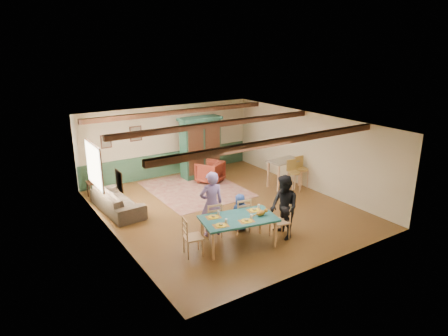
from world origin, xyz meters
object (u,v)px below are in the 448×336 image
person_woman (284,207)px  person_child (240,212)px  dining_table (238,232)px  bar_stool_right (302,173)px  person_man (211,204)px  table_lamp (93,174)px  dining_chair_far_left (213,219)px  armoire (200,147)px  bar_stool_left (294,176)px  dining_chair_far_right (241,214)px  cat (261,213)px  dining_chair_end_right (280,221)px  end_table (95,189)px  sofa (117,201)px  armchair (210,172)px  counter_table (284,173)px  dining_chair_end_left (193,236)px

person_woman → person_child: person_woman is taller
dining_table → bar_stool_right: 4.84m
person_man → table_lamp: 4.82m
person_woman → bar_stool_right: 3.92m
person_man → bar_stool_right: size_ratio=1.56×
dining_table → dining_chair_far_left: size_ratio=1.89×
armoire → bar_stool_left: bearing=-60.7°
person_woman → table_lamp: 6.54m
dining_chair_far_right → person_man: person_man is taller
cat → table_lamp: 6.16m
person_child → dining_chair_end_right: bearing=133.2°
end_table → table_lamp: size_ratio=1.09×
cat → sofa: 4.72m
dining_table → armchair: size_ratio=2.13×
dining_chair_end_right → counter_table: 4.03m
cat → armchair: (1.36, 4.77, -0.47)m
end_table → counter_table: counter_table is taller
dining_chair_end_left → sofa: dining_chair_end_left is taller
dining_chair_end_right → person_man: person_man is taller
counter_table → dining_chair_far_right: bearing=-148.1°
dining_chair_far_right → table_lamp: (-2.67, 4.69, 0.32)m
person_child → bar_stool_left: size_ratio=0.92×
bar_stool_left → dining_chair_far_right: bearing=-149.1°
dining_chair_end_left → bar_stool_left: bar_stool_left is taller
dining_chair_far_left → person_man: 0.41m
dining_chair_far_right → armoire: 4.95m
person_man → sofa: (-1.60, 2.93, -0.56)m
sofa → counter_table: (5.75, -1.08, 0.16)m
person_woman → table_lamp: person_woman is taller
person_child → bar_stool_left: (3.23, 1.38, 0.04)m
dining_chair_far_right → person_woman: 1.21m
dining_chair_far_right → counter_table: counter_table is taller
dining_chair_far_right → dining_chair_end_left: 1.77m
cat → bar_stool_left: bar_stool_left is taller
person_child → armchair: size_ratio=1.19×
dining_table → armoire: bearing=69.9°
person_man → table_lamp: size_ratio=3.52×
dining_chair_far_left → dining_chair_end_left: 1.08m
dining_chair_end_left → person_child: 1.81m
dining_chair_far_left → person_man: size_ratio=0.55×
counter_table → dining_table: bearing=-144.9°
armoire → dining_table: bearing=-110.4°
dining_table → table_lamp: size_ratio=3.68×
person_woman → end_table: person_woman is taller
dining_chair_far_right → dining_chair_far_left: bearing=0.0°
dining_chair_far_left → dining_chair_end_right: (1.43, -1.04, 0.00)m
dining_chair_end_right → table_lamp: size_ratio=1.94×
sofa → table_lamp: (-0.26, 1.52, 0.47)m
dining_chair_end_right → person_woman: 0.38m
dining_chair_far_right → table_lamp: 5.40m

